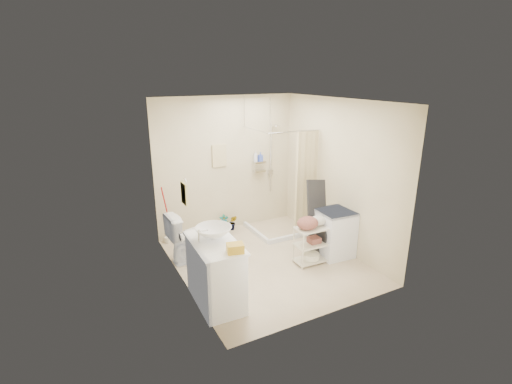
# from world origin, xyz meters

# --- Properties ---
(floor) EXTENTS (3.20, 3.20, 0.00)m
(floor) POSITION_xyz_m (0.00, 0.00, 0.00)
(floor) COLOR beige
(floor) RESTS_ON ground
(ceiling) EXTENTS (2.80, 3.20, 0.04)m
(ceiling) POSITION_xyz_m (0.00, 0.00, 2.60)
(ceiling) COLOR silver
(ceiling) RESTS_ON ground
(wall_back) EXTENTS (2.80, 0.04, 2.60)m
(wall_back) POSITION_xyz_m (0.00, 1.60, 1.30)
(wall_back) COLOR beige
(wall_back) RESTS_ON ground
(wall_front) EXTENTS (2.80, 0.04, 2.60)m
(wall_front) POSITION_xyz_m (0.00, -1.60, 1.30)
(wall_front) COLOR beige
(wall_front) RESTS_ON ground
(wall_left) EXTENTS (0.04, 3.20, 2.60)m
(wall_left) POSITION_xyz_m (-1.40, 0.00, 1.30)
(wall_left) COLOR beige
(wall_left) RESTS_ON ground
(wall_right) EXTENTS (0.04, 3.20, 2.60)m
(wall_right) POSITION_xyz_m (1.40, 0.00, 1.30)
(wall_right) COLOR beige
(wall_right) RESTS_ON ground
(vanity) EXTENTS (0.60, 1.03, 0.89)m
(vanity) POSITION_xyz_m (-1.16, -0.67, 0.45)
(vanity) COLOR white
(vanity) RESTS_ON ground
(sink) EXTENTS (0.61, 0.61, 0.17)m
(sink) POSITION_xyz_m (-1.12, -0.57, 0.98)
(sink) COLOR white
(sink) RESTS_ON vanity
(counter_basket) EXTENTS (0.24, 0.20, 0.11)m
(counter_basket) POSITION_xyz_m (-1.04, -1.06, 0.95)
(counter_basket) COLOR gold
(counter_basket) RESTS_ON vanity
(floor_basket) EXTENTS (0.28, 0.24, 0.13)m
(floor_basket) POSITION_xyz_m (-1.07, -0.92, 0.06)
(floor_basket) COLOR gold
(floor_basket) RESTS_ON ground
(toilet) EXTENTS (0.84, 0.51, 0.84)m
(toilet) POSITION_xyz_m (-1.04, 0.64, 0.42)
(toilet) COLOR silver
(toilet) RESTS_ON ground
(mop) EXTENTS (0.12, 0.12, 1.10)m
(mop) POSITION_xyz_m (-1.27, 1.48, 0.55)
(mop) COLOR #A60F11
(mop) RESTS_ON ground
(potted_plant_a) EXTENTS (0.20, 0.14, 0.35)m
(potted_plant_a) POSITION_xyz_m (-0.14, 1.45, 0.17)
(potted_plant_a) COLOR brown
(potted_plant_a) RESTS_ON ground
(potted_plant_b) EXTENTS (0.21, 0.20, 0.31)m
(potted_plant_b) POSITION_xyz_m (0.04, 1.46, 0.15)
(potted_plant_b) COLOR brown
(potted_plant_b) RESTS_ON ground
(hanging_towel) EXTENTS (0.28, 0.03, 0.42)m
(hanging_towel) POSITION_xyz_m (-0.15, 1.58, 1.50)
(hanging_towel) COLOR beige
(hanging_towel) RESTS_ON wall_back
(towel_ring) EXTENTS (0.04, 0.22, 0.34)m
(towel_ring) POSITION_xyz_m (-1.38, -0.20, 1.47)
(towel_ring) COLOR #E9E08F
(towel_ring) RESTS_ON wall_left
(tp_holder) EXTENTS (0.08, 0.12, 0.14)m
(tp_holder) POSITION_xyz_m (-1.36, 0.05, 0.72)
(tp_holder) COLOR white
(tp_holder) RESTS_ON wall_left
(shower) EXTENTS (1.10, 1.10, 2.10)m
(shower) POSITION_xyz_m (0.85, 1.05, 1.05)
(shower) COLOR silver
(shower) RESTS_ON ground
(shampoo_bottle_a) EXTENTS (0.11, 0.11, 0.21)m
(shampoo_bottle_a) POSITION_xyz_m (0.59, 1.52, 1.43)
(shampoo_bottle_a) COLOR silver
(shampoo_bottle_a) RESTS_ON shower
(shampoo_bottle_b) EXTENTS (0.09, 0.09, 0.18)m
(shampoo_bottle_b) POSITION_xyz_m (0.69, 1.51, 1.41)
(shampoo_bottle_b) COLOR #374EB1
(shampoo_bottle_b) RESTS_ON shower
(washing_machine) EXTENTS (0.58, 0.60, 0.80)m
(washing_machine) POSITION_xyz_m (1.14, -0.31, 0.40)
(washing_machine) COLOR silver
(washing_machine) RESTS_ON ground
(laundry_rack) EXTENTS (0.55, 0.33, 0.74)m
(laundry_rack) POSITION_xyz_m (0.63, -0.36, 0.37)
(laundry_rack) COLOR beige
(laundry_rack) RESTS_ON ground
(ironing_board) EXTENTS (0.37, 0.11, 1.31)m
(ironing_board) POSITION_xyz_m (0.94, -0.08, 0.65)
(ironing_board) COLOR black
(ironing_board) RESTS_ON ground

